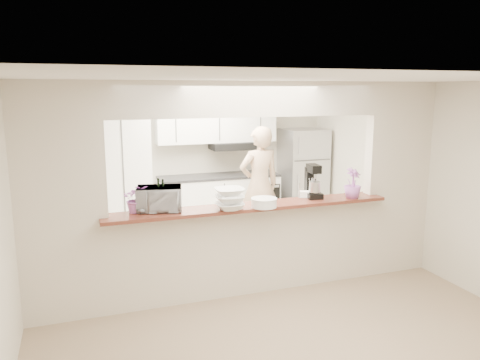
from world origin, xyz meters
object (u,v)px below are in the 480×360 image
refrigerator (303,175)px  person (259,185)px  toaster_oven (159,199)px  stand_mixer (313,183)px

refrigerator → person: 1.54m
refrigerator → person: person is taller
toaster_oven → stand_mixer: 1.90m
stand_mixer → person: bearing=91.2°
toaster_oven → stand_mixer: (1.90, 0.01, 0.05)m
refrigerator → stand_mixer: 2.88m
refrigerator → stand_mixer: (-1.20, -2.59, 0.43)m
refrigerator → person: size_ratio=0.92×
refrigerator → toaster_oven: size_ratio=3.51×
person → toaster_oven: bearing=38.1°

